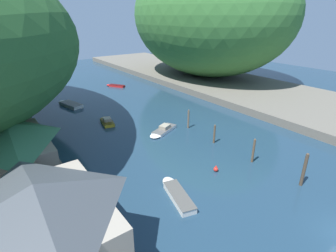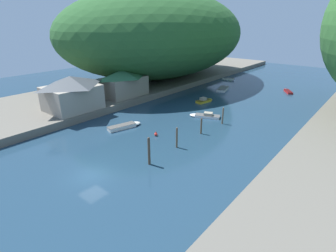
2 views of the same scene
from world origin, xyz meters
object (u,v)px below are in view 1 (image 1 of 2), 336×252
at_px(boathouse_shed, 13,150).
at_px(person_on_quay, 102,244).
at_px(boat_mid_channel, 29,95).
at_px(boat_navy_launch, 176,193).
at_px(boat_moored_right, 115,86).
at_px(boat_open_rowboat, 107,121).
at_px(boat_cabin_cruiser, 162,131).
at_px(channel_buoy_near, 216,169).
at_px(waterfront_building, 42,226).
at_px(boat_far_right_bank, 69,104).

bearing_deg(boathouse_shed, person_on_quay, -77.57).
bearing_deg(boat_mid_channel, person_on_quay, 155.51).
bearing_deg(person_on_quay, boat_navy_launch, -71.67).
bearing_deg(boat_navy_launch, boat_mid_channel, 110.97).
bearing_deg(boat_mid_channel, boat_moored_right, -120.26).
bearing_deg(boat_moored_right, boat_open_rowboat, -151.28).
height_order(boat_cabin_cruiser, channel_buoy_near, boat_cabin_cruiser).
distance_m(boat_open_rowboat, channel_buoy_near, 19.71).
xyz_separation_m(waterfront_building, boat_cabin_cruiser, (18.12, 14.30, -4.00)).
relative_size(boat_cabin_cruiser, person_on_quay, 3.24).
relative_size(waterfront_building, person_on_quay, 5.38).
distance_m(waterfront_building, channel_buoy_near, 17.70).
xyz_separation_m(boathouse_shed, boat_open_rowboat, (13.25, 10.42, -3.73)).
relative_size(boat_far_right_bank, person_on_quay, 3.67).
xyz_separation_m(boat_cabin_cruiser, boat_navy_launch, (-6.95, -12.21, 0.02)).
xyz_separation_m(boat_open_rowboat, boat_navy_launch, (-2.02, -20.06, -0.03)).
bearing_deg(boat_moored_right, boat_navy_launch, -140.52).
height_order(boat_cabin_cruiser, boat_moored_right, boat_cabin_cruiser).
distance_m(waterfront_building, boathouse_shed, 11.73).
distance_m(boathouse_shed, boat_open_rowboat, 17.26).
distance_m(waterfront_building, boat_mid_channel, 45.59).
distance_m(boat_cabin_cruiser, channel_buoy_near, 11.55).
bearing_deg(waterfront_building, boat_mid_channel, 81.98).
bearing_deg(boat_cabin_cruiser, person_on_quay, 112.06).
bearing_deg(person_on_quay, boat_far_right_bank, -16.64).
height_order(boat_mid_channel, channel_buoy_near, channel_buoy_near).
xyz_separation_m(waterfront_building, boat_mid_channel, (6.33, 44.96, -4.03)).
height_order(waterfront_building, channel_buoy_near, waterfront_building).
distance_m(boat_cabin_cruiser, boat_far_right_bank, 20.98).
distance_m(boat_moored_right, channel_buoy_near, 39.62).
xyz_separation_m(waterfront_building, boat_moored_right, (23.87, 41.83, -4.07)).
bearing_deg(waterfront_building, boat_cabin_cruiser, 38.28).
distance_m(boat_cabin_cruiser, boat_navy_launch, 14.05).
xyz_separation_m(boat_cabin_cruiser, boat_far_right_bank, (-7.05, 19.76, 0.03)).
bearing_deg(waterfront_building, boat_navy_launch, 10.60).
bearing_deg(boat_far_right_bank, waterfront_building, -122.82).
xyz_separation_m(boat_moored_right, boat_navy_launch, (-12.70, -39.74, 0.09)).
height_order(boat_open_rowboat, channel_buoy_near, boat_open_rowboat).
bearing_deg(boat_cabin_cruiser, boathouse_shed, 74.67).
bearing_deg(boat_moored_right, boathouse_shed, -161.27).
bearing_deg(boat_far_right_bank, boat_mid_channel, 98.69).
relative_size(boat_cabin_cruiser, boat_moored_right, 1.22).
xyz_separation_m(waterfront_building, person_on_quay, (2.81, -1.26, -2.05)).
distance_m(boat_far_right_bank, person_on_quay, 36.32).
height_order(boat_moored_right, boat_mid_channel, boat_mid_channel).
relative_size(channel_buoy_near, person_on_quay, 0.44).
distance_m(boat_moored_right, boat_mid_channel, 17.82).
height_order(boat_open_rowboat, boat_mid_channel, boat_open_rowboat).
bearing_deg(boat_moored_right, person_on_quay, -148.85).
xyz_separation_m(channel_buoy_near, person_on_quay, (-14.20, -4.06, 1.94)).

